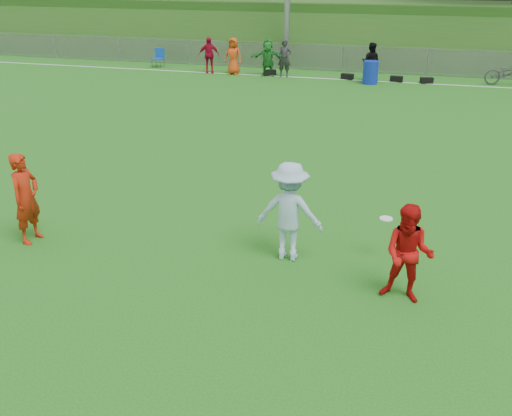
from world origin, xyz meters
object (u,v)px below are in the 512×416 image
(player_red_center, at_px, (408,254))
(frisbee, at_px, (386,219))
(player_blue, at_px, (289,212))
(bicycle, at_px, (508,73))
(recycling_bin, at_px, (370,72))
(player_red_left, at_px, (26,198))

(player_red_center, bearing_deg, frisbee, 116.51)
(player_blue, distance_m, bicycle, 18.93)
(player_red_center, relative_size, recycling_bin, 1.65)
(player_red_left, distance_m, player_blue, 5.03)
(frisbee, bearing_deg, player_red_left, -170.76)
(frisbee, distance_m, bicycle, 18.03)
(frisbee, bearing_deg, player_blue, -164.67)
(player_red_center, height_order, player_blue, player_blue)
(player_red_center, relative_size, player_blue, 0.89)
(bicycle, bearing_deg, player_red_left, 142.22)
(recycling_bin, relative_size, bicycle, 0.50)
(player_blue, relative_size, frisbee, 7.75)
(player_red_left, xyz_separation_m, frisbee, (6.67, 1.09, -0.11))
(player_red_center, bearing_deg, player_red_left, -172.89)
(frisbee, height_order, recycling_bin, recycling_bin)
(bicycle, bearing_deg, recycling_bin, 95.10)
(player_red_center, xyz_separation_m, recycling_bin, (-2.04, 17.58, -0.32))
(recycling_bin, bearing_deg, player_red_center, -83.37)
(recycling_bin, bearing_deg, player_blue, -90.20)
(player_red_left, distance_m, bicycle, 21.56)
(player_blue, height_order, bicycle, player_blue)
(player_red_left, relative_size, player_red_center, 1.09)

